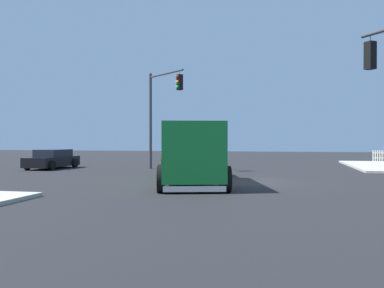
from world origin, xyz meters
TOP-DOWN VIEW (x-y plane):
  - ground_plane at (0.00, 0.00)m, footprint 100.00×100.00m
  - delivery_truck at (2.41, 1.22)m, footprint 4.67×8.56m
  - traffic_light_primary at (6.21, -6.57)m, footprint 3.02×2.68m
  - sedan_black at (13.67, -6.05)m, footprint 2.16×4.36m

SIDE VIEW (x-z plane):
  - ground_plane at x=0.00m, z-range 0.00..0.00m
  - sedan_black at x=13.67m, z-range -0.03..1.28m
  - delivery_truck at x=2.41m, z-range 0.08..2.75m
  - traffic_light_primary at x=6.21m, z-range 0.98..7.44m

